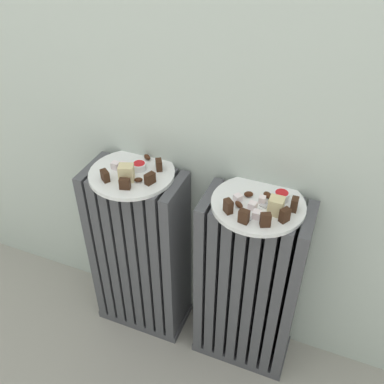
# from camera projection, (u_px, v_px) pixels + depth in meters

# --- Properties ---
(radiator_left) EXTENTS (0.32, 0.17, 0.66)m
(radiator_left) POSITION_uv_depth(u_px,v_px,m) (140.00, 254.00, 1.50)
(radiator_left) COLOR #47474C
(radiator_left) RESTS_ON ground_plane
(radiator_right) EXTENTS (0.32, 0.17, 0.66)m
(radiator_right) POSITION_uv_depth(u_px,v_px,m) (248.00, 287.00, 1.38)
(radiator_right) COLOR #47474C
(radiator_right) RESTS_ON ground_plane
(plate_left) EXTENTS (0.26, 0.26, 0.01)m
(plate_left) POSITION_uv_depth(u_px,v_px,m) (132.00, 174.00, 1.29)
(plate_left) COLOR white
(plate_left) RESTS_ON radiator_left
(plate_right) EXTENTS (0.26, 0.26, 0.01)m
(plate_right) POSITION_uv_depth(u_px,v_px,m) (258.00, 204.00, 1.17)
(plate_right) COLOR white
(plate_right) RESTS_ON radiator_right
(dark_cake_slice_left_0) EXTENTS (0.04, 0.03, 0.03)m
(dark_cake_slice_left_0) POSITION_uv_depth(u_px,v_px,m) (105.00, 176.00, 1.24)
(dark_cake_slice_left_0) COLOR #382114
(dark_cake_slice_left_0) RESTS_ON plate_left
(dark_cake_slice_left_1) EXTENTS (0.03, 0.03, 0.03)m
(dark_cake_slice_left_1) POSITION_uv_depth(u_px,v_px,m) (125.00, 184.00, 1.21)
(dark_cake_slice_left_1) COLOR #382114
(dark_cake_slice_left_1) RESTS_ON plate_left
(dark_cake_slice_left_2) EXTENTS (0.03, 0.04, 0.03)m
(dark_cake_slice_left_2) POSITION_uv_depth(u_px,v_px,m) (150.00, 179.00, 1.23)
(dark_cake_slice_left_2) COLOR #382114
(dark_cake_slice_left_2) RESTS_ON plate_left
(dark_cake_slice_left_3) EXTENTS (0.03, 0.04, 0.03)m
(dark_cake_slice_left_3) POSITION_uv_depth(u_px,v_px,m) (159.00, 165.00, 1.29)
(dark_cake_slice_left_3) COLOR #382114
(dark_cake_slice_left_3) RESTS_ON plate_left
(marble_cake_slice_left_0) EXTENTS (0.05, 0.05, 0.05)m
(marble_cake_slice_left_0) POSITION_uv_depth(u_px,v_px,m) (126.00, 173.00, 1.24)
(marble_cake_slice_left_0) COLOR beige
(marble_cake_slice_left_0) RESTS_ON plate_left
(turkish_delight_left_0) EXTENTS (0.02, 0.02, 0.02)m
(turkish_delight_left_0) POSITION_uv_depth(u_px,v_px,m) (115.00, 165.00, 1.29)
(turkish_delight_left_0) COLOR white
(turkish_delight_left_0) RESTS_ON plate_left
(turkish_delight_left_1) EXTENTS (0.03, 0.03, 0.02)m
(turkish_delight_left_1) POSITION_uv_depth(u_px,v_px,m) (123.00, 167.00, 1.29)
(turkish_delight_left_1) COLOR white
(turkish_delight_left_1) RESTS_ON plate_left
(medjool_date_left_0) EXTENTS (0.03, 0.02, 0.01)m
(medjool_date_left_0) POSITION_uv_depth(u_px,v_px,m) (138.00, 180.00, 1.24)
(medjool_date_left_0) COLOR #3D1E0F
(medjool_date_left_0) RESTS_ON plate_left
(medjool_date_left_1) EXTENTS (0.03, 0.03, 0.02)m
(medjool_date_left_1) POSITION_uv_depth(u_px,v_px,m) (147.00, 157.00, 1.34)
(medjool_date_left_1) COLOR #3D1E0F
(medjool_date_left_1) RESTS_ON plate_left
(jam_bowl_left) EXTENTS (0.04, 0.04, 0.02)m
(jam_bowl_left) POSITION_uv_depth(u_px,v_px,m) (139.00, 166.00, 1.29)
(jam_bowl_left) COLOR white
(jam_bowl_left) RESTS_ON plate_left
(dark_cake_slice_right_0) EXTENTS (0.03, 0.03, 0.04)m
(dark_cake_slice_right_0) POSITION_uv_depth(u_px,v_px,m) (228.00, 206.00, 1.13)
(dark_cake_slice_right_0) COLOR #382114
(dark_cake_slice_right_0) RESTS_ON plate_right
(dark_cake_slice_right_1) EXTENTS (0.03, 0.02, 0.04)m
(dark_cake_slice_right_1) POSITION_uv_depth(u_px,v_px,m) (244.00, 216.00, 1.09)
(dark_cake_slice_right_1) COLOR #382114
(dark_cake_slice_right_1) RESTS_ON plate_right
(dark_cake_slice_right_2) EXTENTS (0.03, 0.03, 0.04)m
(dark_cake_slice_right_2) POSITION_uv_depth(u_px,v_px,m) (265.00, 220.00, 1.08)
(dark_cake_slice_right_2) COLOR #382114
(dark_cake_slice_right_2) RESTS_ON plate_right
(dark_cake_slice_right_3) EXTENTS (0.03, 0.03, 0.04)m
(dark_cake_slice_right_3) POSITION_uv_depth(u_px,v_px,m) (285.00, 215.00, 1.10)
(dark_cake_slice_right_3) COLOR #382114
(dark_cake_slice_right_3) RESTS_ON plate_right
(dark_cake_slice_right_4) EXTENTS (0.02, 0.03, 0.04)m
(dark_cake_slice_right_4) POSITION_uv_depth(u_px,v_px,m) (294.00, 204.00, 1.13)
(dark_cake_slice_right_4) COLOR #382114
(dark_cake_slice_right_4) RESTS_ON plate_right
(marble_cake_slice_right_0) EXTENTS (0.04, 0.04, 0.05)m
(marble_cake_slice_right_0) POSITION_uv_depth(u_px,v_px,m) (276.00, 206.00, 1.12)
(marble_cake_slice_right_0) COLOR beige
(marble_cake_slice_right_0) RESTS_ON plate_right
(turkish_delight_right_0) EXTENTS (0.02, 0.02, 0.02)m
(turkish_delight_right_0) POSITION_uv_depth(u_px,v_px,m) (262.00, 200.00, 1.16)
(turkish_delight_right_0) COLOR white
(turkish_delight_right_0) RESTS_ON plate_right
(turkish_delight_right_1) EXTENTS (0.02, 0.02, 0.02)m
(turkish_delight_right_1) POSITION_uv_depth(u_px,v_px,m) (253.00, 206.00, 1.14)
(turkish_delight_right_1) COLOR white
(turkish_delight_right_1) RESTS_ON plate_right
(turkish_delight_right_2) EXTENTS (0.02, 0.02, 0.02)m
(turkish_delight_right_2) POSITION_uv_depth(u_px,v_px,m) (257.00, 214.00, 1.11)
(turkish_delight_right_2) COLOR white
(turkish_delight_right_2) RESTS_ON plate_right
(turkish_delight_right_3) EXTENTS (0.03, 0.03, 0.02)m
(turkish_delight_right_3) POSITION_uv_depth(u_px,v_px,m) (238.00, 198.00, 1.17)
(turkish_delight_right_3) COLOR white
(turkish_delight_right_3) RESTS_ON plate_right
(medjool_date_right_0) EXTENTS (0.03, 0.02, 0.02)m
(medjool_date_right_0) POSITION_uv_depth(u_px,v_px,m) (249.00, 194.00, 1.19)
(medjool_date_right_0) COLOR #3D1E0F
(medjool_date_right_0) RESTS_ON plate_right
(medjool_date_right_1) EXTENTS (0.03, 0.03, 0.01)m
(medjool_date_right_1) POSITION_uv_depth(u_px,v_px,m) (239.00, 205.00, 1.15)
(medjool_date_right_1) COLOR #3D1E0F
(medjool_date_right_1) RESTS_ON plate_right
(medjool_date_right_2) EXTENTS (0.03, 0.03, 0.02)m
(medjool_date_right_2) POSITION_uv_depth(u_px,v_px,m) (268.00, 195.00, 1.18)
(medjool_date_right_2) COLOR #3D1E0F
(medjool_date_right_2) RESTS_ON plate_right
(jam_bowl_right) EXTENTS (0.04, 0.04, 0.02)m
(jam_bowl_right) POSITION_uv_depth(u_px,v_px,m) (281.00, 196.00, 1.17)
(jam_bowl_right) COLOR white
(jam_bowl_right) RESTS_ON plate_right
(fork) EXTENTS (0.04, 0.09, 0.00)m
(fork) POSITION_uv_depth(u_px,v_px,m) (260.00, 210.00, 1.14)
(fork) COLOR #B7B7BC
(fork) RESTS_ON plate_right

